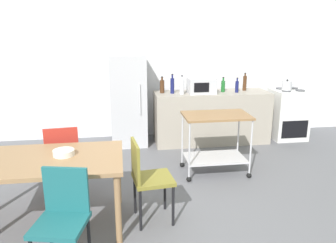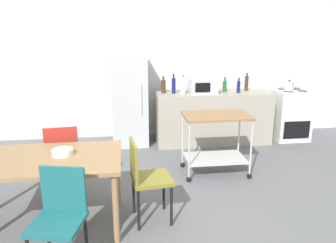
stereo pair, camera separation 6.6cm
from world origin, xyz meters
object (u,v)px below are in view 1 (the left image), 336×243
object	(u,v)px
chair_olive	(147,175)
bottle_vinegar	(223,86)
refrigerator	(129,101)
kitchen_cart	(216,134)
bottle_soy_sauce	(237,86)
bottle_sesame_oil	(172,85)
microwave	(201,86)
fruit_bowl	(64,153)
bottle_soda	(162,86)
kettle	(287,85)
stove_oven	(288,114)
bottle_sparkling_water	(245,83)
dining_table	(46,166)
chair_red	(63,155)
chair_teal	(63,215)
bottle_olive_oil	(182,86)

from	to	relation	value
chair_olive	bottle_vinegar	bearing A→B (deg)	-39.01
refrigerator	kitchen_cart	xyz separation A→B (m)	(1.15, -1.42, -0.20)
bottle_soy_sauce	bottle_sesame_oil	bearing A→B (deg)	175.97
microwave	fruit_bowl	world-z (taller)	microwave
bottle_soda	kettle	bearing A→B (deg)	-3.91
bottle_vinegar	fruit_bowl	xyz separation A→B (m)	(-2.37, -2.34, -0.22)
stove_oven	microwave	xyz separation A→B (m)	(-1.66, -0.07, 0.58)
chair_olive	bottle_sparkling_water	distance (m)	3.23
bottle_soda	fruit_bowl	world-z (taller)	bottle_soda
dining_table	bottle_vinegar	bearing A→B (deg)	43.51
dining_table	bottle_vinegar	distance (m)	3.51
chair_red	bottle_soy_sauce	distance (m)	3.20
kitchen_cart	microwave	world-z (taller)	microwave
chair_olive	refrigerator	xyz separation A→B (m)	(-0.10, 2.52, 0.26)
kitchen_cart	bottle_soy_sauce	size ratio (longest dim) A/B	3.54
chair_red	bottle_sesame_oil	distance (m)	2.39
chair_teal	kettle	xyz separation A→B (m)	(3.42, 3.00, 0.48)
chair_olive	bottle_vinegar	distance (m)	2.92
chair_olive	kettle	bearing A→B (deg)	-55.55
bottle_vinegar	chair_red	bearing A→B (deg)	-145.27
kitchen_cart	fruit_bowl	size ratio (longest dim) A/B	4.29
refrigerator	bottle_sesame_oil	distance (m)	0.80
chair_olive	kettle	xyz separation A→B (m)	(2.68, 2.34, 0.48)
bottle_olive_oil	kettle	distance (m)	1.89
fruit_bowl	kettle	size ratio (longest dim) A/B	0.89
chair_red	kitchen_cart	size ratio (longest dim) A/B	0.98
bottle_sesame_oil	bottle_vinegar	bearing A→B (deg)	0.81
bottle_sparkling_water	stove_oven	bearing A→B (deg)	-5.37
dining_table	bottle_vinegar	xyz separation A→B (m)	(2.53, 2.41, 0.33)
bottle_soda	microwave	xyz separation A→B (m)	(0.66, -0.13, 0.01)
chair_olive	stove_oven	size ratio (longest dim) A/B	0.97
dining_table	chair_olive	distance (m)	1.00
bottle_olive_oil	bottle_sesame_oil	bearing A→B (deg)	143.99
stove_oven	bottle_olive_oil	size ratio (longest dim) A/B	2.90
kettle	bottle_sparkling_water	bearing A→B (deg)	166.08
bottle_soda	chair_teal	bearing A→B (deg)	-111.16
dining_table	bottle_sesame_oil	bearing A→B (deg)	55.65
stove_oven	bottle_vinegar	size ratio (longest dim) A/B	3.58
chair_olive	refrigerator	distance (m)	2.53
chair_olive	bottle_soy_sauce	size ratio (longest dim) A/B	3.46
bottle_vinegar	microwave	bearing A→B (deg)	-169.65
bottle_sesame_oil	fruit_bowl	world-z (taller)	bottle_sesame_oil
kitchen_cart	bottle_soda	xyz separation A→B (m)	(-0.57, 1.39, 0.44)
microwave	bottle_soy_sauce	size ratio (longest dim) A/B	1.79
refrigerator	dining_table	bearing A→B (deg)	-109.66
chair_red	microwave	world-z (taller)	microwave
fruit_bowl	kitchen_cart	bearing A→B (deg)	28.24
kettle	bottle_olive_oil	bearing A→B (deg)	-179.41
kitchen_cart	microwave	distance (m)	1.35
chair_red	fruit_bowl	size ratio (longest dim) A/B	4.19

